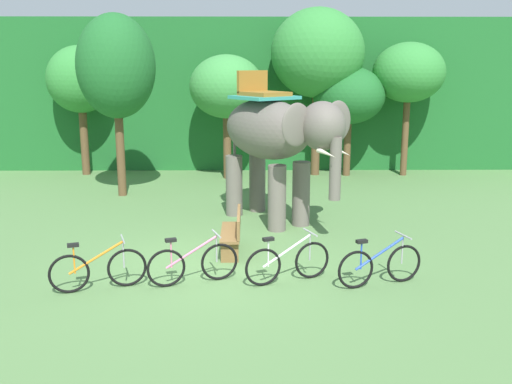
{
  "coord_description": "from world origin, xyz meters",
  "views": [
    {
      "loc": [
        0.71,
        -10.93,
        3.98
      ],
      "look_at": [
        0.83,
        1.0,
        1.3
      ],
      "focal_mm": 40.59,
      "sensor_mm": 36.0,
      "label": 1
    }
  ],
  "objects": [
    {
      "name": "ground_plane",
      "position": [
        0.0,
        0.0,
        0.0
      ],
      "size": [
        80.0,
        80.0,
        0.0
      ],
      "primitive_type": "plane",
      "color": "#567F47"
    },
    {
      "name": "foliage_hedge",
      "position": [
        0.0,
        13.53,
        2.79
      ],
      "size": [
        36.0,
        6.0,
        5.57
      ],
      "primitive_type": "cube",
      "color": "#1E6028",
      "rests_on": "ground"
    },
    {
      "name": "tree_far_left",
      "position": [
        -5.24,
        9.79,
        3.37
      ],
      "size": [
        2.33,
        2.33,
        4.57
      ],
      "color": "brown",
      "rests_on": "ground"
    },
    {
      "name": "tree_center_left",
      "position": [
        -3.2,
        6.37,
        3.84
      ],
      "size": [
        2.3,
        2.3,
        5.38
      ],
      "color": "brown",
      "rests_on": "ground"
    },
    {
      "name": "tree_left",
      "position": [
        -0.08,
        9.04,
        3.14
      ],
      "size": [
        2.53,
        2.53,
        4.25
      ],
      "color": "brown",
      "rests_on": "ground"
    },
    {
      "name": "tree_right",
      "position": [
        3.06,
        9.65,
        4.27
      ],
      "size": [
        3.25,
        3.25,
        5.83
      ],
      "color": "brown",
      "rests_on": "ground"
    },
    {
      "name": "tree_center_right",
      "position": [
        4.18,
        9.5,
        2.83
      ],
      "size": [
        2.52,
        2.52,
        3.85
      ],
      "color": "brown",
      "rests_on": "ground"
    },
    {
      "name": "tree_center",
      "position": [
        6.24,
        9.53,
        3.61
      ],
      "size": [
        2.5,
        2.5,
        4.67
      ],
      "color": "brown",
      "rests_on": "ground"
    },
    {
      "name": "elephant",
      "position": [
        1.33,
        3.24,
        2.2
      ],
      "size": [
        3.4,
        3.93,
        3.78
      ],
      "color": "#665E56",
      "rests_on": "ground"
    },
    {
      "name": "bike_orange",
      "position": [
        -2.0,
        -1.17,
        0.39
      ],
      "size": [
        1.64,
        0.68,
        0.92
      ],
      "color": "black",
      "rests_on": "ground"
    },
    {
      "name": "bike_pink",
      "position": [
        -0.34,
        -0.88,
        0.39
      ],
      "size": [
        1.63,
        0.71,
        0.92
      ],
      "color": "black",
      "rests_on": "ground"
    },
    {
      "name": "bike_white",
      "position": [
        1.4,
        -0.83,
        0.39
      ],
      "size": [
        1.6,
        0.76,
        0.92
      ],
      "color": "black",
      "rests_on": "ground"
    },
    {
      "name": "bike_blue",
      "position": [
        3.07,
        -1.0,
        0.39
      ],
      "size": [
        1.64,
        0.69,
        0.92
      ],
      "color": "black",
      "rests_on": "ground"
    },
    {
      "name": "wooden_bench",
      "position": [
        0.35,
        0.86,
        0.48
      ],
      "size": [
        0.42,
        1.5,
        0.89
      ],
      "color": "brown",
      "rests_on": "ground"
    }
  ]
}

